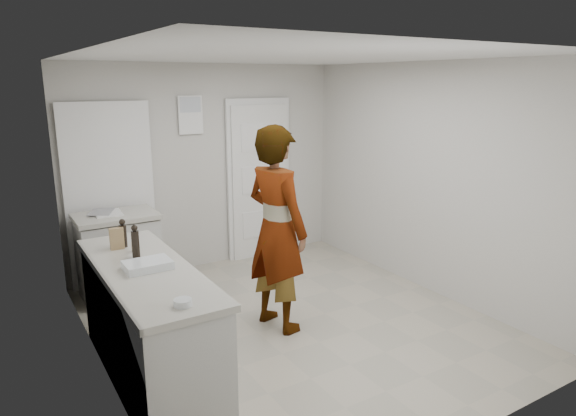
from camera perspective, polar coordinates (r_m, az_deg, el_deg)
ground at (r=5.13m, az=0.55°, el=-12.64°), size 4.00×4.00×0.00m
room_shell at (r=6.38m, az=-10.15°, el=2.27°), size 4.00×4.00×4.00m
main_counter at (r=4.24m, az=-15.16°, el=-12.70°), size 0.64×1.96×0.93m
side_counter at (r=5.86m, az=-18.26°, el=-5.33°), size 0.84×0.61×0.93m
person at (r=4.74m, az=-1.25°, el=-2.38°), size 0.60×0.79×1.93m
cake_mix_box at (r=4.51m, az=-18.49°, el=-3.25°), size 0.11×0.06×0.18m
spice_jar at (r=4.43m, az=-16.68°, el=-4.18°), size 0.05×0.05×0.08m
oil_cruet_a at (r=4.55m, az=-17.86°, el=-2.73°), size 0.06×0.06×0.24m
oil_cruet_b at (r=4.24m, az=-16.59°, el=-3.65°), size 0.06×0.06×0.27m
baking_dish at (r=4.01m, az=-15.34°, el=-6.15°), size 0.34×0.24×0.06m
egg_bowl at (r=3.33m, az=-11.61°, el=-10.25°), size 0.12×0.12×0.04m
papers at (r=5.76m, az=-19.34°, el=-0.54°), size 0.29×0.36×0.01m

